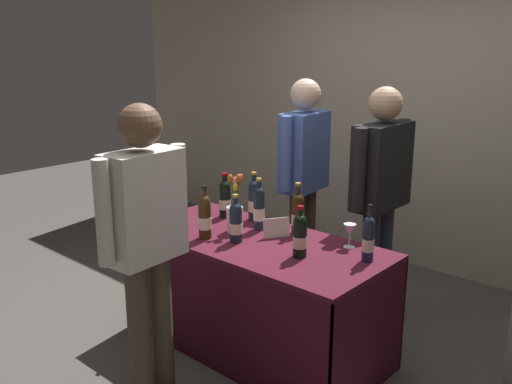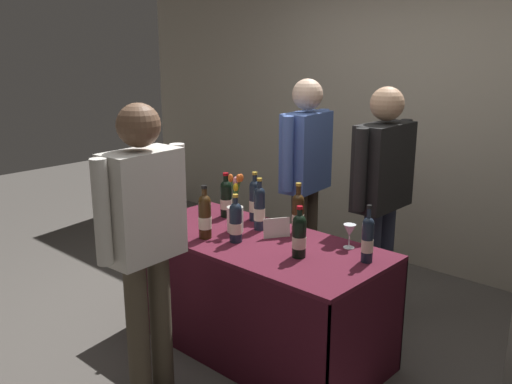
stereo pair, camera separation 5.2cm
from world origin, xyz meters
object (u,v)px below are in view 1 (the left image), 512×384
Objects in this scene: wine_glass_near_vendor at (350,230)px; taster_foreground_right at (145,230)px; display_bottle_0 at (225,198)px; vendor_presenter at (304,168)px; tasting_table at (256,272)px; featured_wine_bottle at (259,208)px; flower_vase at (235,213)px.

taster_foreground_right reaches higher than wine_glass_near_vendor.
display_bottle_0 is 0.97m from wine_glass_near_vendor.
vendor_presenter is at bearing 75.23° from display_bottle_0.
tasting_table is 4.83× the size of featured_wine_bottle.
flower_vase is at bearing -122.49° from featured_wine_bottle.
featured_wine_bottle is at bearing -8.17° from display_bottle_0.
vendor_presenter is at bearing 142.62° from wine_glass_near_vendor.
featured_wine_bottle is 0.36m from display_bottle_0.
taster_foreground_right is at bearing -88.71° from featured_wine_bottle.
vendor_presenter reaches higher than taster_foreground_right.
vendor_presenter reaches higher than wine_glass_near_vendor.
display_bottle_0 is 2.16× the size of wine_glass_near_vendor.
flower_vase reaches higher than display_bottle_0.
tasting_table is 1.03m from vendor_presenter.
vendor_presenter reaches higher than tasting_table.
vendor_presenter reaches higher than flower_vase.
tasting_table is at bearing -10.22° from taster_foreground_right.
featured_wine_bottle reaches higher than tasting_table.
display_bottle_0 reaches higher than tasting_table.
taster_foreground_right is at bearing 0.72° from vendor_presenter.
featured_wine_bottle reaches higher than wine_glass_near_vendor.
flower_vase is 0.79m from taster_foreground_right.
flower_vase is (-0.09, -0.13, -0.02)m from featured_wine_bottle.
display_bottle_0 is at bearing -176.50° from wine_glass_near_vendor.
featured_wine_bottle is 0.75m from vendor_presenter.
featured_wine_bottle is 0.21× the size of taster_foreground_right.
featured_wine_bottle is 0.91m from taster_foreground_right.
wine_glass_near_vendor is 0.38× the size of flower_vase.
wine_glass_near_vendor is at bearing 46.23° from vendor_presenter.
wine_glass_near_vendor is at bearing 27.78° from tasting_table.
wine_glass_near_vendor is 0.09× the size of taster_foreground_right.
display_bottle_0 is 1.03m from taster_foreground_right.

